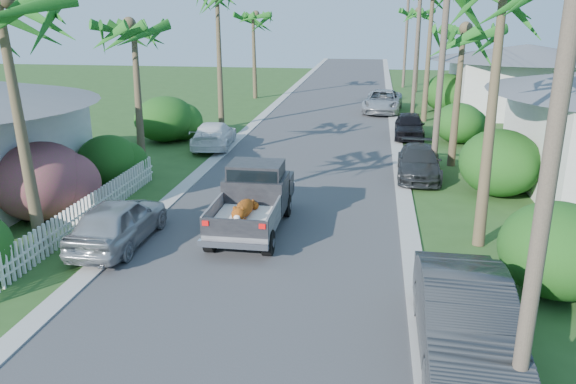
% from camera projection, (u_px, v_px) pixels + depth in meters
% --- Properties ---
extents(ground, '(120.00, 120.00, 0.00)m').
position_uv_depth(ground, '(224.00, 332.00, 12.25)').
color(ground, '#284B1C').
rests_on(ground, ground).
extents(road, '(8.00, 100.00, 0.02)m').
position_uv_depth(road, '(325.00, 121.00, 35.77)').
color(road, '#38383A').
rests_on(road, ground).
extents(curb_left, '(0.60, 100.00, 0.06)m').
position_uv_depth(curb_left, '(259.00, 119.00, 36.38)').
color(curb_left, '#A5A39E').
rests_on(curb_left, ground).
extents(curb_right, '(0.60, 100.00, 0.06)m').
position_uv_depth(curb_right, '(394.00, 123.00, 35.14)').
color(curb_right, '#A5A39E').
rests_on(curb_right, ground).
extents(pickup_truck, '(1.98, 5.12, 2.06)m').
position_uv_depth(pickup_truck, '(255.00, 196.00, 18.00)').
color(pickup_truck, black).
rests_on(pickup_truck, ground).
extents(parked_car_rn, '(1.77, 5.03, 1.66)m').
position_uv_depth(parked_car_rn, '(465.00, 320.00, 11.12)').
color(parked_car_rn, '#282A2D').
rests_on(parked_car_rn, ground).
extents(parked_car_rm, '(1.93, 4.41, 1.26)m').
position_uv_depth(parked_car_rm, '(419.00, 162.00, 23.54)').
color(parked_car_rm, '#27292B').
rests_on(parked_car_rm, ground).
extents(parked_car_rf, '(1.72, 4.01, 1.35)m').
position_uv_depth(parked_car_rf, '(409.00, 126.00, 30.88)').
color(parked_car_rf, black).
rests_on(parked_car_rf, ground).
extents(parked_car_rd, '(2.93, 5.54, 1.48)m').
position_uv_depth(parked_car_rd, '(383.00, 101.00, 38.84)').
color(parked_car_rd, '#A6A8AD').
rests_on(parked_car_rd, ground).
extents(parked_car_ln, '(1.72, 4.25, 1.44)m').
position_uv_depth(parked_car_ln, '(118.00, 222.00, 16.61)').
color(parked_car_ln, '#A1A3A7').
rests_on(parked_car_ln, ground).
extents(parked_car_lf, '(2.31, 4.69, 1.31)m').
position_uv_depth(parked_car_lf, '(214.00, 135.00, 28.62)').
color(parked_car_lf, white).
rests_on(parked_car_lf, ground).
extents(palm_l_a, '(4.40, 4.40, 8.20)m').
position_uv_depth(palm_l_a, '(2.00, 0.00, 13.84)').
color(palm_l_a, brown).
rests_on(palm_l_a, ground).
extents(palm_l_b, '(4.40, 4.40, 7.40)m').
position_uv_depth(palm_l_b, '(132.00, 25.00, 22.64)').
color(palm_l_b, brown).
rests_on(palm_l_b, ground).
extents(palm_l_d, '(4.40, 4.40, 7.70)m').
position_uv_depth(palm_l_d, '(253.00, 15.00, 43.21)').
color(palm_l_d, brown).
rests_on(palm_l_d, ground).
extents(palm_r_b, '(4.40, 4.40, 7.20)m').
position_uv_depth(palm_r_b, '(464.00, 29.00, 23.59)').
color(palm_r_b, brown).
rests_on(palm_r_b, ground).
extents(palm_r_d, '(4.40, 4.40, 8.00)m').
position_uv_depth(palm_r_d, '(420.00, 11.00, 46.88)').
color(palm_r_d, brown).
rests_on(palm_r_d, ground).
extents(shrub_l_b, '(3.00, 3.30, 2.60)m').
position_uv_depth(shrub_l_b, '(41.00, 181.00, 18.62)').
color(shrub_l_b, '#BA1A5E').
rests_on(shrub_l_b, ground).
extents(shrub_l_c, '(2.40, 2.64, 2.00)m').
position_uv_depth(shrub_l_c, '(108.00, 160.00, 22.42)').
color(shrub_l_c, '#1B4714').
rests_on(shrub_l_c, ground).
extents(shrub_l_d, '(3.20, 3.52, 2.40)m').
position_uv_depth(shrub_l_d, '(165.00, 119.00, 29.97)').
color(shrub_l_d, '#1B4714').
rests_on(shrub_l_d, ground).
extents(shrub_r_a, '(2.80, 3.08, 2.30)m').
position_uv_depth(shrub_r_a, '(558.00, 250.00, 13.62)').
color(shrub_r_a, '#1B4714').
rests_on(shrub_r_a, ground).
extents(shrub_r_b, '(3.00, 3.30, 2.50)m').
position_uv_depth(shrub_r_b, '(500.00, 163.00, 21.09)').
color(shrub_r_b, '#1B4714').
rests_on(shrub_r_b, ground).
extents(shrub_r_c, '(2.60, 2.86, 2.10)m').
position_uv_depth(shrub_r_c, '(459.00, 123.00, 29.66)').
color(shrub_r_c, '#1B4714').
rests_on(shrub_r_c, ground).
extents(shrub_r_d, '(3.20, 3.52, 2.60)m').
position_uv_depth(shrub_r_d, '(447.00, 93.00, 38.92)').
color(shrub_r_d, '#1B4714').
rests_on(shrub_r_d, ground).
extents(picket_fence, '(0.10, 11.00, 1.00)m').
position_uv_depth(picket_fence, '(87.00, 212.00, 18.14)').
color(picket_fence, white).
rests_on(picket_fence, ground).
extents(house_right_far, '(9.00, 8.00, 4.60)m').
position_uv_depth(house_right_far, '(524.00, 82.00, 37.95)').
color(house_right_far, silver).
rests_on(house_right_far, ground).
extents(utility_pole_a, '(1.60, 0.26, 9.00)m').
position_uv_depth(utility_pole_a, '(551.00, 160.00, 8.15)').
color(utility_pole_a, brown).
rests_on(utility_pole_a, ground).
extents(utility_pole_b, '(1.60, 0.26, 9.00)m').
position_uv_depth(utility_pole_b, '(442.00, 66.00, 22.26)').
color(utility_pole_b, brown).
rests_on(utility_pole_b, ground).
extents(utility_pole_c, '(1.60, 0.26, 9.00)m').
position_uv_depth(utility_pole_c, '(417.00, 45.00, 36.38)').
color(utility_pole_c, brown).
rests_on(utility_pole_c, ground).
extents(utility_pole_d, '(1.60, 0.26, 9.00)m').
position_uv_depth(utility_pole_d, '(406.00, 36.00, 50.49)').
color(utility_pole_d, brown).
rests_on(utility_pole_d, ground).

